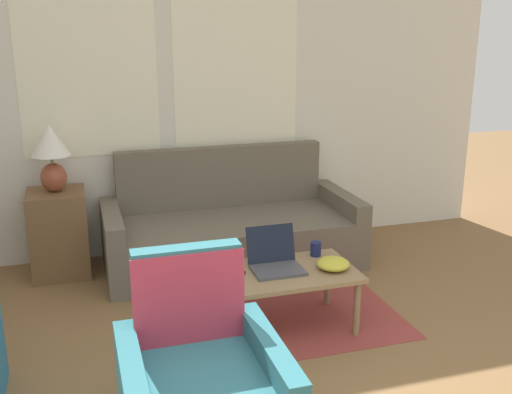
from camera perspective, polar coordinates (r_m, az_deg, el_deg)
name	(u,v)px	position (r m, az deg, el deg)	size (l,w,h in m)	color
wall_back	(174,103)	(5.22, -7.79, 8.83)	(5.95, 0.06, 2.60)	silver
rug	(259,291)	(4.61, 0.30, -8.91)	(1.64, 2.02, 0.01)	brown
couch	(230,231)	(5.09, -2.47, -3.29)	(2.10, 0.92, 0.94)	#665B4C
side_table	(59,233)	(5.05, -18.25, -3.29)	(0.44, 0.44, 0.69)	brown
table_lamp	(51,152)	(4.88, -18.92, 4.10)	(0.30, 0.30, 0.53)	brown
coffee_table	(286,277)	(3.96, 2.85, -7.65)	(0.91, 0.57, 0.41)	#8E704C
laptop	(275,260)	(3.96, 1.83, -6.02)	(0.33, 0.32, 0.26)	#47474C
cup_navy	(316,249)	(4.19, 5.71, -4.94)	(0.07, 0.07, 0.10)	#191E4C
snack_bowl	(333,264)	(3.98, 7.35, -6.32)	(0.22, 0.22, 0.08)	gold
tv_remote	(235,270)	(3.92, -1.97, -6.98)	(0.11, 0.15, 0.02)	black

